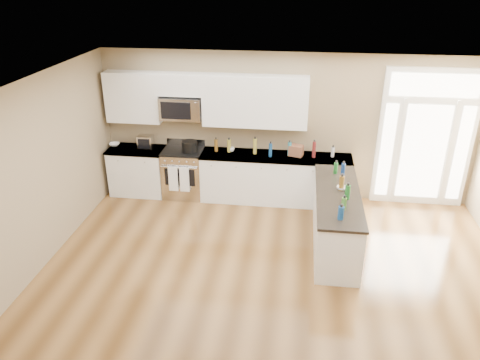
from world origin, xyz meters
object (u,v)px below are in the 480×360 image
object	(u,v)px
peninsula_cabinet	(336,221)
kitchen_range	(184,173)
stockpot	(190,146)
toaster_oven	(146,142)

from	to	relation	value
peninsula_cabinet	kitchen_range	bearing A→B (deg)	153.22
stockpot	toaster_oven	world-z (taller)	toaster_oven
peninsula_cabinet	toaster_oven	size ratio (longest dim) A/B	8.08
kitchen_range	stockpot	bearing A→B (deg)	-14.56
kitchen_range	toaster_oven	xyz separation A→B (m)	(-0.75, 0.08, 0.58)
stockpot	toaster_oven	distance (m)	0.91
peninsula_cabinet	toaster_oven	bearing A→B (deg)	157.12
toaster_oven	stockpot	bearing A→B (deg)	-8.40
peninsula_cabinet	stockpot	size ratio (longest dim) A/B	7.92
toaster_oven	kitchen_range	bearing A→B (deg)	-6.93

